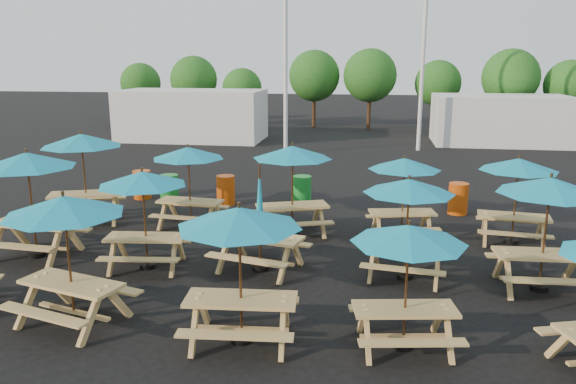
# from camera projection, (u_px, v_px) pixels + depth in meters

# --- Properties ---
(ground) EXTENTS (120.00, 120.00, 0.00)m
(ground) POSITION_uv_depth(u_px,v_px,m) (279.00, 250.00, 13.76)
(ground) COLOR black
(ground) RESTS_ON ground
(picnic_unit_1) EXTENTS (2.35, 2.35, 2.52)m
(picnic_unit_1) POSITION_uv_depth(u_px,v_px,m) (28.00, 167.00, 12.80)
(picnic_unit_1) COLOR tan
(picnic_unit_1) RESTS_ON ground
(picnic_unit_2) EXTENTS (2.83, 2.83, 2.56)m
(picnic_unit_2) POSITION_uv_depth(u_px,v_px,m) (82.00, 146.00, 15.56)
(picnic_unit_2) COLOR tan
(picnic_unit_2) RESTS_ON ground
(picnic_unit_3) EXTENTS (2.52, 2.52, 2.35)m
(picnic_unit_3) POSITION_uv_depth(u_px,v_px,m) (64.00, 213.00, 9.48)
(picnic_unit_3) COLOR tan
(picnic_unit_3) RESTS_ON ground
(picnic_unit_4) EXTENTS (2.12, 2.12, 2.23)m
(picnic_unit_4) POSITION_uv_depth(u_px,v_px,m) (143.00, 184.00, 12.12)
(picnic_unit_4) COLOR tan
(picnic_unit_4) RESTS_ON ground
(picnic_unit_5) EXTENTS (2.14, 2.14, 2.26)m
(picnic_unit_5) POSITION_uv_depth(u_px,v_px,m) (188.00, 158.00, 15.18)
(picnic_unit_5) COLOR tan
(picnic_unit_5) RESTS_ON ground
(picnic_unit_6) EXTENTS (2.16, 2.16, 2.33)m
(picnic_unit_6) POSITION_uv_depth(u_px,v_px,m) (239.00, 226.00, 8.86)
(picnic_unit_6) COLOR tan
(picnic_unit_6) RESTS_ON ground
(picnic_unit_7) EXTENTS (2.22, 2.05, 2.39)m
(picnic_unit_7) POSITION_uv_depth(u_px,v_px,m) (260.00, 227.00, 12.23)
(picnic_unit_7) COLOR tan
(picnic_unit_7) RESTS_ON ground
(picnic_unit_8) EXTENTS (2.65, 2.65, 2.39)m
(picnic_unit_8) POSITION_uv_depth(u_px,v_px,m) (292.00, 158.00, 14.53)
(picnic_unit_8) COLOR tan
(picnic_unit_8) RESTS_ON ground
(picnic_unit_9) EXTENTS (2.09, 2.09, 2.10)m
(picnic_unit_9) POSITION_uv_depth(u_px,v_px,m) (409.00, 242.00, 8.70)
(picnic_unit_9) COLOR tan
(picnic_unit_9) RESTS_ON ground
(picnic_unit_10) EXTENTS (2.16, 2.16, 2.19)m
(picnic_unit_10) POSITION_uv_depth(u_px,v_px,m) (409.00, 192.00, 11.55)
(picnic_unit_10) COLOR tan
(picnic_unit_10) RESTS_ON ground
(picnic_unit_11) EXTENTS (2.16, 2.16, 2.13)m
(picnic_unit_11) POSITION_uv_depth(u_px,v_px,m) (404.00, 169.00, 14.24)
(picnic_unit_11) COLOR tan
(picnic_unit_11) RESTS_ON ground
(picnic_unit_13) EXTENTS (2.14, 2.14, 2.36)m
(picnic_unit_13) POSITION_uv_depth(u_px,v_px,m) (550.00, 193.00, 10.91)
(picnic_unit_13) COLOR tan
(picnic_unit_13) RESTS_ON ground
(picnic_unit_14) EXTENTS (2.15, 2.15, 2.21)m
(picnic_unit_14) POSITION_uv_depth(u_px,v_px,m) (518.00, 170.00, 13.80)
(picnic_unit_14) COLOR tan
(picnic_unit_14) RESTS_ON ground
(waste_bin_0) EXTENTS (0.58, 0.58, 0.94)m
(waste_bin_0) POSITION_uv_depth(u_px,v_px,m) (142.00, 185.00, 18.67)
(waste_bin_0) COLOR #C6480B
(waste_bin_0) RESTS_ON ground
(waste_bin_1) EXTENTS (0.58, 0.58, 0.94)m
(waste_bin_1) POSITION_uv_depth(u_px,v_px,m) (169.00, 189.00, 18.01)
(waste_bin_1) COLOR #18872A
(waste_bin_1) RESTS_ON ground
(waste_bin_2) EXTENTS (0.58, 0.58, 0.94)m
(waste_bin_2) POSITION_uv_depth(u_px,v_px,m) (226.00, 190.00, 17.89)
(waste_bin_2) COLOR #C6480B
(waste_bin_2) RESTS_ON ground
(waste_bin_3) EXTENTS (0.58, 0.58, 0.94)m
(waste_bin_3) POSITION_uv_depth(u_px,v_px,m) (302.00, 191.00, 17.83)
(waste_bin_3) COLOR #18872A
(waste_bin_3) RESTS_ON ground
(waste_bin_4) EXTENTS (0.58, 0.58, 0.94)m
(waste_bin_4) POSITION_uv_depth(u_px,v_px,m) (458.00, 199.00, 16.82)
(waste_bin_4) COLOR #C6480B
(waste_bin_4) RESTS_ON ground
(mast_0) EXTENTS (0.20, 0.20, 12.00)m
(mast_0) POSITION_uv_depth(u_px,v_px,m) (286.00, 26.00, 26.10)
(mast_0) COLOR silver
(mast_0) RESTS_ON ground
(mast_1) EXTENTS (0.20, 0.20, 12.00)m
(mast_1) POSITION_uv_depth(u_px,v_px,m) (425.00, 27.00, 27.08)
(mast_1) COLOR silver
(mast_1) RESTS_ON ground
(event_tent_0) EXTENTS (8.00, 4.00, 2.80)m
(event_tent_0) POSITION_uv_depth(u_px,v_px,m) (192.00, 115.00, 31.89)
(event_tent_0) COLOR silver
(event_tent_0) RESTS_ON ground
(event_tent_1) EXTENTS (7.00, 4.00, 2.60)m
(event_tent_1) POSITION_uv_depth(u_px,v_px,m) (500.00, 120.00, 30.42)
(event_tent_1) COLOR silver
(event_tent_1) RESTS_ON ground
(tree_0) EXTENTS (2.80, 2.80, 4.24)m
(tree_0) POSITION_uv_depth(u_px,v_px,m) (141.00, 83.00, 39.41)
(tree_0) COLOR #382314
(tree_0) RESTS_ON ground
(tree_1) EXTENTS (3.11, 3.11, 4.72)m
(tree_1) POSITION_uv_depth(u_px,v_px,m) (194.00, 80.00, 37.41)
(tree_1) COLOR #382314
(tree_1) RESTS_ON ground
(tree_2) EXTENTS (2.59, 2.59, 3.93)m
(tree_2) POSITION_uv_depth(u_px,v_px,m) (242.00, 88.00, 36.81)
(tree_2) COLOR #382314
(tree_2) RESTS_ON ground
(tree_3) EXTENTS (3.36, 3.36, 5.09)m
(tree_3) POSITION_uv_depth(u_px,v_px,m) (314.00, 76.00, 36.98)
(tree_3) COLOR #382314
(tree_3) RESTS_ON ground
(tree_4) EXTENTS (3.41, 3.41, 5.17)m
(tree_4) POSITION_uv_depth(u_px,v_px,m) (370.00, 76.00, 35.99)
(tree_4) COLOR #382314
(tree_4) RESTS_ON ground
(tree_5) EXTENTS (2.94, 2.94, 4.45)m
(tree_5) POSITION_uv_depth(u_px,v_px,m) (438.00, 83.00, 35.88)
(tree_5) COLOR #382314
(tree_5) RESTS_ON ground
(tree_6) EXTENTS (3.38, 3.38, 5.13)m
(tree_6) POSITION_uv_depth(u_px,v_px,m) (511.00, 77.00, 33.48)
(tree_6) COLOR #382314
(tree_6) RESTS_ON ground
(tree_7) EXTENTS (2.95, 2.95, 4.48)m
(tree_7) POSITION_uv_depth(u_px,v_px,m) (570.00, 85.00, 33.12)
(tree_7) COLOR #382314
(tree_7) RESTS_ON ground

